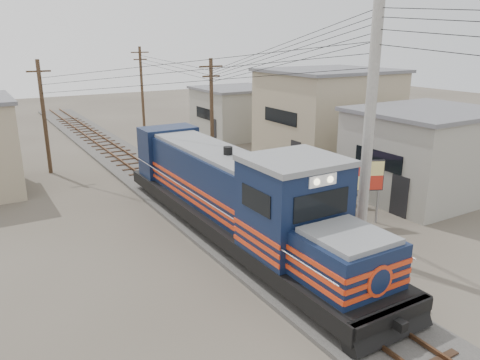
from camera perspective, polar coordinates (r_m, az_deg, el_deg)
ground at (r=17.73m, az=4.91°, el=-10.71°), size 120.00×120.00×0.00m
ballast at (r=25.81m, az=-8.09°, el=-1.59°), size 3.60×70.00×0.16m
track at (r=25.76m, az=-8.11°, el=-1.21°), size 1.15×70.00×0.12m
locomotive at (r=19.51m, az=-0.52°, el=-2.11°), size 3.17×17.24×4.27m
utility_pole_main at (r=17.95m, az=15.44°, el=6.03°), size 0.40×0.40×10.00m
wooden_pole_mid at (r=30.36m, az=-3.47°, el=8.33°), size 1.60×0.24×7.00m
wooden_pole_far at (r=43.25m, az=-11.87°, el=10.92°), size 1.60×0.24×7.50m
wooden_pole_left at (r=31.30m, az=-22.79°, el=7.31°), size 1.60×0.24×7.00m
power_lines at (r=23.06m, az=-7.70°, el=15.20°), size 9.65×19.00×3.30m
shophouse_front at (r=26.68m, az=21.64°, el=3.07°), size 7.35×6.30×4.70m
shophouse_mid at (r=33.31m, az=10.61°, el=7.85°), size 8.40×7.35×6.20m
shophouse_back at (r=40.63m, az=-0.48°, el=8.31°), size 6.30×6.30×4.20m
billboard at (r=21.67m, az=14.75°, el=0.27°), size 1.82×0.91×3.00m
market_umbrella at (r=23.22m, az=9.01°, el=2.05°), size 3.05×3.05×2.64m
vendor at (r=24.39m, az=13.66°, el=-0.97°), size 0.79×0.73×1.82m
plant_nursery at (r=22.93m, az=8.07°, el=-2.88°), size 3.38×3.51×1.14m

